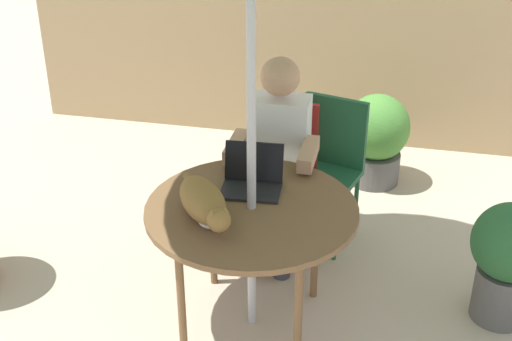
# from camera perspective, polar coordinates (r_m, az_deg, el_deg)

# --- Properties ---
(ground_plane) EXTENTS (14.00, 14.00, 0.00)m
(ground_plane) POSITION_cam_1_polar(r_m,az_deg,el_deg) (3.88, -0.32, -12.01)
(ground_plane) COLOR #BCAD93
(fence_back) EXTENTS (4.61, 0.08, 1.83)m
(fence_back) POSITION_cam_1_polar(r_m,az_deg,el_deg) (5.51, 5.10, 11.40)
(fence_back) COLOR tan
(fence_back) RESTS_ON ground
(patio_table) EXTENTS (1.05, 1.05, 0.71)m
(patio_table) POSITION_cam_1_polar(r_m,az_deg,el_deg) (3.49, -0.35, -3.75)
(patio_table) COLOR brown
(patio_table) RESTS_ON ground
(chair_occupied) EXTENTS (0.40, 0.40, 0.89)m
(chair_occupied) POSITION_cam_1_polar(r_m,az_deg,el_deg) (4.25, 2.06, 0.44)
(chair_occupied) COLOR maroon
(chair_occupied) RESTS_ON ground
(chair_empty) EXTENTS (0.49, 0.49, 0.89)m
(chair_empty) POSITION_cam_1_polar(r_m,az_deg,el_deg) (4.34, 5.80, 0.93)
(chair_empty) COLOR #194C2D
(chair_empty) RESTS_ON ground
(person_seated) EXTENTS (0.48, 0.48, 1.23)m
(person_seated) POSITION_cam_1_polar(r_m,az_deg,el_deg) (4.03, 1.69, 1.55)
(person_seated) COLOR white
(person_seated) RESTS_ON ground
(laptop) EXTENTS (0.32, 0.27, 0.21)m
(laptop) POSITION_cam_1_polar(r_m,az_deg,el_deg) (3.61, -0.28, -0.41)
(laptop) COLOR black
(laptop) RESTS_ON patio_table
(cat) EXTENTS (0.39, 0.57, 0.17)m
(cat) POSITION_cam_1_polar(r_m,az_deg,el_deg) (3.34, -4.16, -2.61)
(cat) COLOR olive
(cat) RESTS_ON patio_table
(potted_plant_near_fence) EXTENTS (0.41, 0.41, 0.68)m
(potted_plant_near_fence) POSITION_cam_1_polar(r_m,az_deg,el_deg) (3.90, 19.62, -6.54)
(potted_plant_near_fence) COLOR #595654
(potted_plant_near_fence) RESTS_ON ground
(potted_plant_corner) EXTENTS (0.45, 0.45, 0.66)m
(potted_plant_corner) POSITION_cam_1_polar(r_m,az_deg,el_deg) (5.07, 9.66, 2.69)
(potted_plant_corner) COLOR #595654
(potted_plant_corner) RESTS_ON ground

